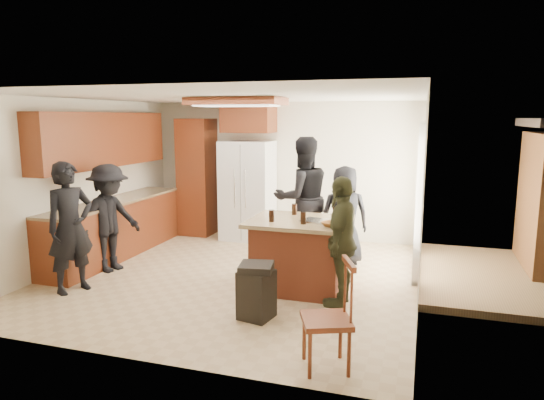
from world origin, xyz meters
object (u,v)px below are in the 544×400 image
(person_front_left, at_px, (70,227))
(person_behind_right, at_px, (344,215))
(spindle_chair, at_px, (329,320))
(person_side_right, at_px, (342,241))
(person_behind_left, at_px, (303,198))
(refrigerator, at_px, (248,190))
(kitchen_island, at_px, (299,254))
(person_counter, at_px, (109,218))
(trash_bin, at_px, (256,291))

(person_front_left, bearing_deg, person_behind_right, -32.15)
(person_front_left, height_order, spindle_chair, person_front_left)
(person_front_left, xyz_separation_m, person_side_right, (3.37, 0.57, -0.06))
(person_behind_left, relative_size, person_behind_right, 1.28)
(person_side_right, height_order, refrigerator, refrigerator)
(person_front_left, distance_m, kitchen_island, 2.95)
(kitchen_island, bearing_deg, person_counter, -179.03)
(trash_bin, bearing_deg, kitchen_island, 77.62)
(person_side_right, xyz_separation_m, refrigerator, (-2.16, 2.69, 0.12))
(kitchen_island, distance_m, trash_bin, 1.08)
(person_front_left, distance_m, refrigerator, 3.48)
(person_counter, bearing_deg, kitchen_island, -72.95)
(refrigerator, height_order, spindle_chair, refrigerator)
(person_counter, height_order, trash_bin, person_counter)
(person_front_left, height_order, person_behind_left, person_behind_left)
(person_counter, distance_m, trash_bin, 2.82)
(person_behind_left, relative_size, trash_bin, 3.06)
(person_counter, distance_m, kitchen_island, 2.84)
(person_front_left, relative_size, kitchen_island, 1.32)
(person_behind_right, distance_m, trash_bin, 2.45)
(person_behind_right, relative_size, refrigerator, 0.84)
(refrigerator, bearing_deg, person_counter, -117.87)
(kitchen_island, height_order, spindle_chair, spindle_chair)
(trash_bin, bearing_deg, person_front_left, 177.33)
(person_behind_left, height_order, person_side_right, person_behind_left)
(person_front_left, distance_m, spindle_chair, 3.67)
(kitchen_island, xyz_separation_m, spindle_chair, (0.74, -1.89, -0.02))
(spindle_chair, bearing_deg, trash_bin, 138.88)
(person_counter, xyz_separation_m, kitchen_island, (2.82, 0.05, -0.31))
(person_side_right, bearing_deg, person_counter, -92.77)
(person_front_left, height_order, refrigerator, refrigerator)
(person_behind_right, relative_size, spindle_chair, 1.52)
(person_behind_left, distance_m, person_counter, 2.93)
(person_behind_left, distance_m, spindle_chair, 3.52)
(person_side_right, bearing_deg, person_behind_left, -150.75)
(person_behind_right, xyz_separation_m, kitchen_island, (-0.38, -1.29, -0.28))
(person_counter, bearing_deg, person_behind_right, -51.23)
(refrigerator, xyz_separation_m, spindle_chair, (2.30, -4.23, -0.45))
(person_front_left, height_order, person_side_right, person_front_left)
(refrigerator, bearing_deg, trash_bin, -68.49)
(person_behind_left, bearing_deg, spindle_chair, 73.21)
(trash_bin, bearing_deg, person_behind_right, 75.40)
(kitchen_island, bearing_deg, person_front_left, -161.62)
(person_counter, bearing_deg, spindle_chair, -101.22)
(person_behind_left, xyz_separation_m, refrigerator, (-1.25, 0.91, -0.07))
(person_behind_right, bearing_deg, trash_bin, 54.63)
(person_side_right, distance_m, person_counter, 3.44)
(spindle_chair, bearing_deg, person_counter, 152.71)
(person_counter, xyz_separation_m, trash_bin, (2.60, -0.99, -0.46))
(person_behind_left, relative_size, kitchen_island, 1.51)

